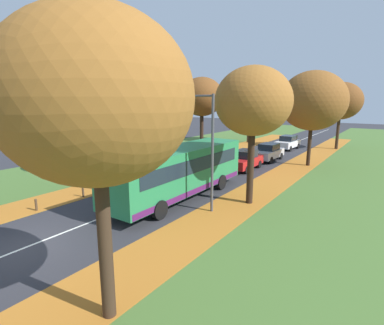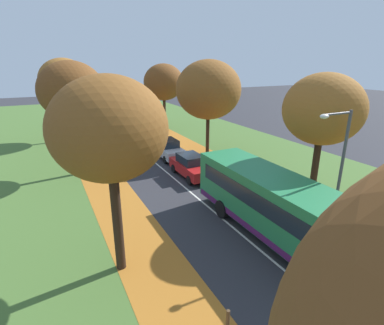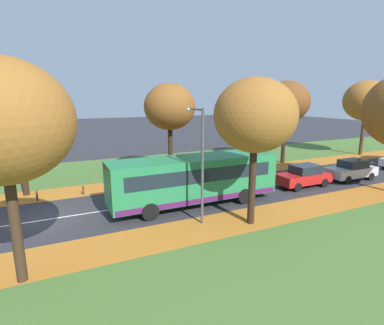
# 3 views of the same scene
# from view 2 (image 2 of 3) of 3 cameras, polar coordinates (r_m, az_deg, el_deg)

# --- Properties ---
(grass_verge_left) EXTENTS (12.00, 90.00, 0.01)m
(grass_verge_left) POSITION_cam_2_polar(r_m,az_deg,el_deg) (22.29, -28.45, -4.57)
(grass_verge_left) COLOR #476B2D
(grass_verge_left) RESTS_ON ground
(leaf_litter_left) EXTENTS (2.80, 60.00, 0.00)m
(leaf_litter_left) POSITION_cam_2_polar(r_m,az_deg,el_deg) (17.08, -12.97, -9.53)
(leaf_litter_left) COLOR #B26B23
(leaf_litter_left) RESTS_ON grass_verge_left
(grass_verge_right) EXTENTS (12.00, 90.00, 0.01)m
(grass_verge_right) POSITION_cam_2_polar(r_m,az_deg,el_deg) (28.00, 12.07, 1.80)
(grass_verge_right) COLOR #476B2D
(grass_verge_right) RESTS_ON ground
(leaf_litter_right) EXTENTS (2.80, 60.00, 0.00)m
(leaf_litter_right) POSITION_cam_2_polar(r_m,az_deg,el_deg) (20.87, 12.31, -4.13)
(leaf_litter_right) COLOR #B26B23
(leaf_litter_right) RESTS_ON grass_verge_right
(road_centre_line) EXTENTS (0.12, 80.00, 0.01)m
(road_centre_line) POSITION_cam_2_polar(r_m,az_deg,el_deg) (23.58, -5.76, -1.09)
(road_centre_line) COLOR silver
(road_centre_line) RESTS_ON ground
(tree_left_near) EXTENTS (4.14, 4.14, 7.60)m
(tree_left_near) POSITION_cam_2_polar(r_m,az_deg,el_deg) (10.82, -15.52, 5.99)
(tree_left_near) COLOR black
(tree_left_near) RESTS_ON ground
(tree_left_mid) EXTENTS (4.47, 4.47, 8.05)m
(tree_left_mid) POSITION_cam_2_polar(r_m,az_deg,el_deg) (22.63, -21.95, 12.47)
(tree_left_mid) COLOR black
(tree_left_mid) RESTS_ON ground
(tree_left_far) EXTENTS (4.88, 4.88, 8.31)m
(tree_left_far) POSITION_cam_2_polar(r_m,az_deg,el_deg) (33.68, -23.15, 14.11)
(tree_left_far) COLOR #422D1E
(tree_left_far) RESTS_ON ground
(tree_right_near) EXTENTS (4.08, 4.08, 7.48)m
(tree_right_near) POSITION_cam_2_polar(r_m,az_deg,el_deg) (16.89, 23.70, 9.17)
(tree_right_near) COLOR black
(tree_right_near) RESTS_ON ground
(tree_right_mid) EXTENTS (5.60, 5.60, 8.15)m
(tree_right_mid) POSITION_cam_2_polar(r_m,az_deg,el_deg) (26.40, 3.14, 13.64)
(tree_right_mid) COLOR black
(tree_right_mid) RESTS_ON ground
(tree_right_far) EXTENTS (4.73, 4.73, 7.73)m
(tree_right_far) POSITION_cam_2_polar(r_m,az_deg,el_deg) (36.89, -5.42, 14.97)
(tree_right_far) COLOR #382619
(tree_right_far) RESTS_ON ground
(bollard_fourth) EXTENTS (0.12, 0.12, 0.67)m
(bollard_fourth) POSITION_cam_2_polar(r_m,az_deg,el_deg) (10.60, 6.86, -27.49)
(bollard_fourth) COLOR #4C3823
(bollard_fourth) RESTS_ON ground
(streetlamp_right) EXTENTS (1.89, 0.28, 6.00)m
(streetlamp_right) POSITION_cam_2_polar(r_m,az_deg,el_deg) (14.81, 26.01, 0.20)
(streetlamp_right) COLOR #47474C
(streetlamp_right) RESTS_ON ground
(bus) EXTENTS (2.69, 10.40, 2.98)m
(bus) POSITION_cam_2_polar(r_m,az_deg,el_deg) (14.36, 16.17, -7.92)
(bus) COLOR #237A47
(bus) RESTS_ON ground
(car_red_lead) EXTENTS (1.79, 4.20, 1.62)m
(car_red_lead) POSITION_cam_2_polar(r_m,az_deg,el_deg) (21.55, -0.18, -0.64)
(car_red_lead) COLOR #B21919
(car_red_lead) RESTS_ON ground
(car_silver_following) EXTENTS (1.84, 4.23, 1.62)m
(car_silver_following) POSITION_cam_2_polar(r_m,az_deg,el_deg) (25.87, -4.55, 2.63)
(car_silver_following) COLOR #B7BABF
(car_silver_following) RESTS_ON ground
(car_white_third_in_line) EXTENTS (1.94, 4.28, 1.62)m
(car_white_third_in_line) POSITION_cam_2_polar(r_m,az_deg,el_deg) (32.76, -10.57, 5.81)
(car_white_third_in_line) COLOR silver
(car_white_third_in_line) RESTS_ON ground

